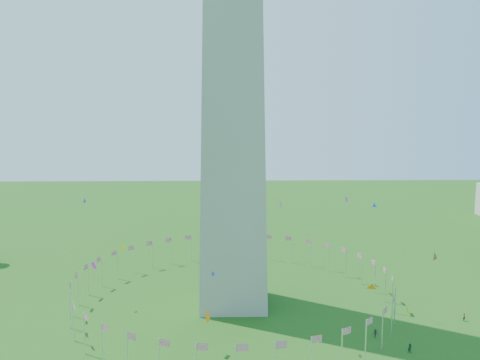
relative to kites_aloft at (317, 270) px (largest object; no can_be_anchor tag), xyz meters
name	(u,v)px	position (x,y,z in m)	size (l,w,h in m)	color
flag_ring	(233,287)	(-17.34, 22.69, -11.83)	(80.24, 80.24, 9.00)	silver
kites_aloft	(317,270)	(0.00, 0.00, 0.00)	(100.02, 62.57, 29.76)	orange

